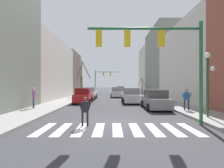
% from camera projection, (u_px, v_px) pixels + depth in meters
% --- Properties ---
extents(ground_plane, '(240.00, 240.00, 0.00)m').
position_uv_depth(ground_plane, '(116.00, 122.00, 10.14)').
color(ground_plane, '#38383D').
extents(sidewalk_left, '(2.94, 90.00, 0.15)m').
position_uv_depth(sidewalk_left, '(8.00, 121.00, 10.14)').
color(sidewalk_left, gray).
rests_on(sidewalk_left, ground_plane).
extents(building_row_left, '(6.00, 37.78, 12.36)m').
position_uv_depth(building_row_left, '(27.00, 60.00, 21.58)').
color(building_row_left, gray).
rests_on(building_row_left, ground_plane).
extents(building_row_right, '(6.00, 48.09, 13.54)m').
position_uv_depth(building_row_right, '(177.00, 63.00, 29.43)').
color(building_row_right, '#934C3D').
rests_on(building_row_right, ground_plane).
extents(crosswalk_stripes, '(7.65, 2.60, 0.01)m').
position_uv_depth(crosswalk_stripes, '(117.00, 129.00, 8.55)').
color(crosswalk_stripes, white).
rests_on(crosswalk_stripes, ground_plane).
extents(traffic_signal_near, '(6.24, 0.28, 5.63)m').
position_uv_depth(traffic_signal_near, '(157.00, 48.00, 9.46)').
color(traffic_signal_near, '#236038').
rests_on(traffic_signal_near, ground_plane).
extents(traffic_signal_far, '(6.11, 0.28, 5.87)m').
position_uv_depth(traffic_signal_far, '(102.00, 77.00, 44.91)').
color(traffic_signal_far, '#236038').
rests_on(traffic_signal_far, ground_plane).
extents(street_lamp_right_corner, '(0.95, 0.36, 4.08)m').
position_uv_depth(street_lamp_right_corner, '(208.00, 71.00, 11.00)').
color(street_lamp_right_corner, '#1E4C2D').
rests_on(street_lamp_right_corner, sidewalk_right).
extents(car_driving_toward_lane, '(2.17, 4.66, 1.79)m').
position_uv_depth(car_driving_toward_lane, '(131.00, 96.00, 20.93)').
color(car_driving_toward_lane, silver).
rests_on(car_driving_toward_lane, ground_plane).
extents(car_driving_away_lane, '(2.20, 4.40, 1.76)m').
position_uv_depth(car_driving_away_lane, '(117.00, 92.00, 30.50)').
color(car_driving_away_lane, silver).
rests_on(car_driving_away_lane, ground_plane).
extents(car_parked_right_near, '(2.03, 4.56, 1.78)m').
position_uv_depth(car_parked_right_near, '(120.00, 90.00, 43.24)').
color(car_parked_right_near, gray).
rests_on(car_parked_right_near, ground_plane).
extents(car_parked_left_near, '(2.08, 4.55, 1.73)m').
position_uv_depth(car_parked_left_near, '(155.00, 100.00, 15.75)').
color(car_parked_left_near, gray).
rests_on(car_parked_left_near, ground_plane).
extents(car_parked_left_mid, '(2.04, 4.29, 1.78)m').
position_uv_depth(car_parked_left_mid, '(83.00, 96.00, 20.83)').
color(car_parked_left_mid, red).
rests_on(car_parked_left_mid, ground_plane).
extents(car_parked_right_far, '(2.08, 4.54, 1.81)m').
position_uv_depth(car_parked_right_far, '(89.00, 94.00, 26.23)').
color(car_parked_right_far, white).
rests_on(car_parked_right_far, ground_plane).
extents(pedestrian_on_right_sidewalk, '(0.71, 0.35, 1.70)m').
position_uv_depth(pedestrian_on_right_sidewalk, '(187.00, 97.00, 14.04)').
color(pedestrian_on_right_sidewalk, '#282D47').
rests_on(pedestrian_on_right_sidewalk, sidewalk_right).
extents(pedestrian_near_right_corner, '(0.66, 0.22, 1.54)m').
position_uv_depth(pedestrian_near_right_corner, '(85.00, 109.00, 9.17)').
color(pedestrian_near_right_corner, black).
rests_on(pedestrian_near_right_corner, ground_plane).
extents(pedestrian_waiting_at_curb, '(0.40, 0.75, 1.81)m').
position_uv_depth(pedestrian_waiting_at_curb, '(34.00, 96.00, 15.17)').
color(pedestrian_waiting_at_curb, '#282D47').
rests_on(pedestrian_waiting_at_curb, sidewalk_left).
extents(street_tree_right_near, '(2.79, 3.29, 6.47)m').
position_uv_depth(street_tree_right_near, '(82.00, 81.00, 30.94)').
color(street_tree_right_near, brown).
rests_on(street_tree_right_near, sidewalk_left).
extents(street_tree_right_far, '(1.78, 1.71, 3.65)m').
position_uv_depth(street_tree_right_far, '(142.00, 87.00, 40.43)').
color(street_tree_right_far, brown).
rests_on(street_tree_right_far, sidewalk_right).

